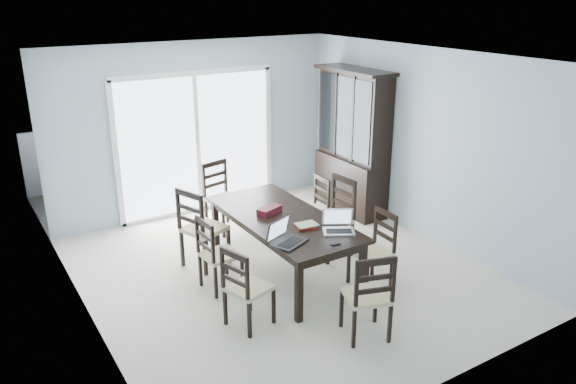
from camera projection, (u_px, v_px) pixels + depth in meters
The scene contains 24 objects.
floor at pixel (283, 273), 6.91m from camera, with size 5.00×5.00×0.00m, color beige.
ceiling at pixel (282, 57), 6.02m from camera, with size 5.00×5.00×0.00m, color white.
back_wall at pixel (196, 129), 8.45m from camera, with size 4.50×0.02×2.60m, color #9FB1BE.
wall_left at pixel (82, 211), 5.34m from camera, with size 0.02×5.00×2.60m, color #9FB1BE.
wall_right at pixel (424, 145), 7.59m from camera, with size 0.02×5.00×2.60m, color #9FB1BE.
balcony at pixel (177, 193), 9.71m from camera, with size 4.50×2.00×0.10m, color gray.
railing at pixel (155, 147), 10.30m from camera, with size 4.50×0.06×1.10m, color #99999E.
dining_table at pixel (283, 222), 6.68m from camera, with size 1.00×2.20×0.75m.
china_hutch at pixel (353, 143), 8.55m from camera, with size 0.50×1.38×2.20m.
sliding_door at pixel (197, 143), 8.51m from camera, with size 2.52×0.05×2.18m.
chair_left_near at pixel (242, 280), 5.61m from camera, with size 0.50×0.49×1.04m.
chair_left_mid at pixel (213, 247), 6.34m from camera, with size 0.43×0.42×1.04m.
chair_left_far at pixel (198, 220), 6.83m from camera, with size 0.59×0.59×1.21m.
chair_right_near at pixel (378, 241), 6.48m from camera, with size 0.42×0.41×1.05m.
chair_right_mid at pixel (337, 208), 7.23m from camera, with size 0.49×0.48×1.19m.
chair_right_far at pixel (316, 201), 7.72m from camera, with size 0.41×0.40×1.01m.
chair_end_near at pixel (370, 288), 5.40m from camera, with size 0.52×0.53×1.10m.
chair_end_far at pixel (220, 189), 8.01m from camera, with size 0.52×0.53×1.14m.
laptop_dark at pixel (290, 238), 5.93m from camera, with size 0.44×0.38×0.25m.
laptop_silver at pixel (339, 227), 6.21m from camera, with size 0.42×0.38×0.24m.
book_stack at pixel (306, 226), 6.35m from camera, with size 0.26×0.21×0.04m.
cell_phone at pixel (335, 244), 5.93m from camera, with size 0.11×0.05×0.01m, color black.
game_box at pixel (269, 210), 6.74m from camera, with size 0.30×0.15×0.08m, color #480E1A.
hot_tub at pixel (159, 164), 9.52m from camera, with size 2.12×1.95×0.97m.
Camera 1 is at (-3.22, -5.24, 3.30)m, focal length 35.00 mm.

